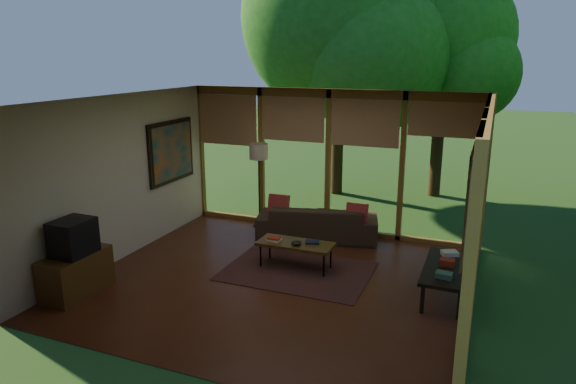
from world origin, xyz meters
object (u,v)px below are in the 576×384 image
at_px(television, 73,237).
at_px(coffee_table, 296,245).
at_px(media_cabinet, 76,274).
at_px(floor_lamp, 259,156).
at_px(side_console, 446,270).
at_px(sofa, 317,222).

bearing_deg(television, coffee_table, 38.32).
bearing_deg(media_cabinet, television, 0.00).
relative_size(media_cabinet, television, 1.82).
xyz_separation_m(television, floor_lamp, (1.12, 3.69, 0.56)).
bearing_deg(media_cabinet, side_console, 20.72).
bearing_deg(floor_lamp, sofa, -11.59).
xyz_separation_m(sofa, floor_lamp, (-1.30, 0.27, 1.09)).
xyz_separation_m(sofa, television, (-2.42, -3.43, 0.53)).
distance_m(sofa, media_cabinet, 4.21).
bearing_deg(coffee_table, television, -141.68).
distance_m(television, floor_lamp, 3.90).
xyz_separation_m(media_cabinet, coffee_table, (2.56, 2.01, 0.09)).
distance_m(floor_lamp, side_console, 4.28).
bearing_deg(side_console, coffee_table, 175.91).
relative_size(television, side_console, 0.39).
xyz_separation_m(television, coffee_table, (2.54, 2.01, -0.46)).
bearing_deg(side_console, television, -159.21).
bearing_deg(television, floor_lamp, 73.09).
bearing_deg(coffee_table, sofa, 94.71).
xyz_separation_m(media_cabinet, side_console, (4.87, 1.84, 0.11)).
bearing_deg(coffee_table, media_cabinet, -141.90).
bearing_deg(media_cabinet, floor_lamp, 72.81).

